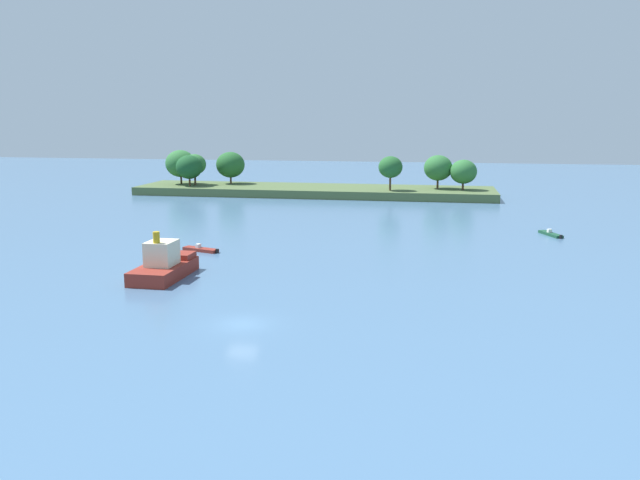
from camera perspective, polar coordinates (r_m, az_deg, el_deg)
ground_plane at (r=53.83m, az=-6.99°, el=-7.49°), size 400.00×400.00×0.00m
treeline_island at (r=142.53m, az=-1.68°, el=5.24°), size 78.90×16.77×9.58m
small_motorboat at (r=83.27m, az=-10.63°, el=-0.83°), size 5.24×2.75×0.92m
tugboat at (r=70.29m, az=-13.79°, el=-2.19°), size 4.37×9.66×5.27m
fishing_skiff at (r=98.70m, az=19.96°, el=0.51°), size 2.90×5.19×0.88m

